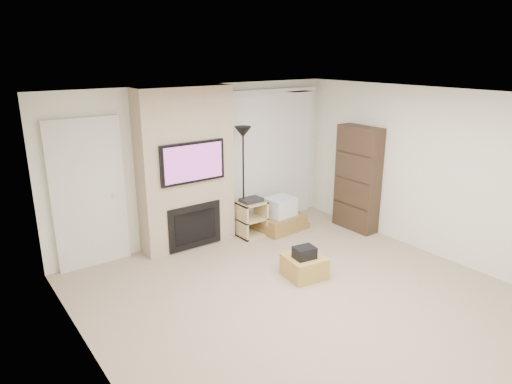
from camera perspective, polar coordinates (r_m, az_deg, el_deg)
floor at (r=5.83m, az=7.18°, el=-13.75°), size 5.00×5.50×0.00m
ceiling at (r=5.03m, az=8.25°, el=11.52°), size 5.00×5.50×0.00m
wall_back at (r=7.44m, az=-7.07°, el=3.58°), size 5.00×0.00×2.50m
wall_left at (r=4.10m, az=-18.87°, el=-8.74°), size 0.00×5.50×2.50m
wall_right at (r=7.20m, az=22.28°, el=1.94°), size 0.00×5.50×2.50m
hvac_vent at (r=5.89m, az=5.58°, el=12.38°), size 0.35×0.18×0.01m
ottoman at (r=6.39m, az=6.04°, el=-9.23°), size 0.57×0.57×0.30m
black_bag at (r=6.24m, az=6.08°, el=-7.54°), size 0.31×0.26×0.16m
fireplace_wall at (r=7.10m, az=-8.69°, el=2.74°), size 1.50×0.47×2.50m
entry_door at (r=6.80m, az=-20.17°, el=-0.37°), size 1.02×0.11×2.14m
vertical_blinds at (r=8.15m, az=1.74°, el=5.05°), size 1.98×0.10×2.37m
floor_lamp at (r=7.34m, az=-1.62°, el=5.16°), size 0.27×0.27×1.85m
av_stand at (r=7.63m, az=-0.59°, el=-3.04°), size 0.45×0.38×0.66m
box_stack at (r=7.97m, az=3.02°, el=-3.17°), size 0.90×0.72×0.57m
bookshelf at (r=7.98m, az=12.59°, el=1.63°), size 0.30×0.80×1.80m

